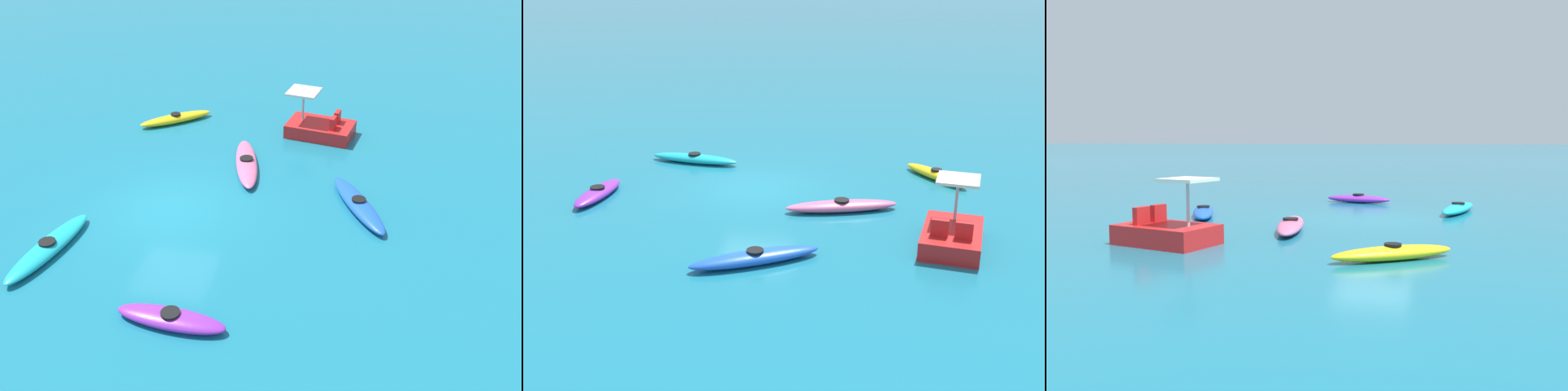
{
  "view_description": "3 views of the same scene",
  "coord_description": "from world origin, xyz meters",
  "views": [
    {
      "loc": [
        14.62,
        5.67,
        9.82
      ],
      "look_at": [
        -0.29,
        2.76,
        0.6
      ],
      "focal_mm": 41.54,
      "sensor_mm": 36.0,
      "label": 1
    },
    {
      "loc": [
        -3.69,
        19.35,
        6.87
      ],
      "look_at": [
        -1.2,
        1.48,
        0.31
      ],
      "focal_mm": 42.89,
      "sensor_mm": 36.0,
      "label": 2
    },
    {
      "loc": [
        -18.32,
        -3.94,
        2.61
      ],
      "look_at": [
        -0.64,
        2.04,
        0.79
      ],
      "focal_mm": 39.74,
      "sensor_mm": 36.0,
      "label": 3
    }
  ],
  "objects": [
    {
      "name": "kayak_cyan",
      "position": [
        2.76,
        -2.51,
        0.16
      ],
      "size": [
        3.5,
        1.28,
        0.37
      ],
      "color": "#19B7C6",
      "rests_on": "ground_plane"
    },
    {
      "name": "ground_plane",
      "position": [
        0.0,
        0.0,
        0.0
      ],
      "size": [
        600.0,
        600.0,
        0.0
      ],
      "primitive_type": "plane",
      "color": "#19728C"
    },
    {
      "name": "kayak_yellow",
      "position": [
        -6.09,
        -1.76,
        0.16
      ],
      "size": [
        2.27,
        2.64,
        0.37
      ],
      "color": "yellow",
      "rests_on": "ground_plane"
    },
    {
      "name": "kayak_blue",
      "position": [
        -1.05,
        5.62,
        0.16
      ],
      "size": [
        3.29,
        2.15,
        0.37
      ],
      "color": "blue",
      "rests_on": "ground_plane"
    },
    {
      "name": "pedal_boat_red",
      "position": [
        -5.99,
        3.9,
        0.34
      ],
      "size": [
        1.91,
        2.64,
        1.68
      ],
      "color": "red",
      "rests_on": "ground_plane"
    },
    {
      "name": "kayak_pink",
      "position": [
        -2.99,
        1.74,
        0.16
      ],
      "size": [
        3.47,
        1.56,
        0.37
      ],
      "color": "pink",
      "rests_on": "ground_plane"
    },
    {
      "name": "kayak_purple",
      "position": [
        4.79,
        1.64,
        0.16
      ],
      "size": [
        0.94,
        2.73,
        0.37
      ],
      "color": "purple",
      "rests_on": "ground_plane"
    }
  ]
}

